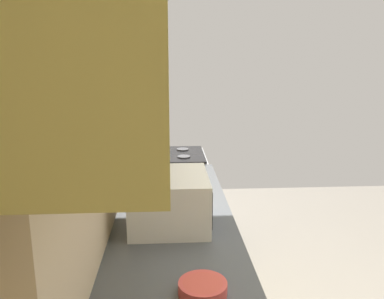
{
  "coord_description": "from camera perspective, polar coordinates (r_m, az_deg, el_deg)",
  "views": [
    {
      "loc": [
        -1.75,
        1.16,
        1.75
      ],
      "look_at": [
        -0.15,
        1.06,
        1.36
      ],
      "focal_mm": 36.28,
      "sensor_mm": 36.0,
      "label": 1
    }
  ],
  "objects": [
    {
      "name": "wall_back",
      "position": [
        1.82,
        -14.77,
        1.95
      ],
      "size": [
        4.13,
        0.12,
        2.8
      ],
      "primitive_type": "cube",
      "color": "beige",
      "rests_on": "ground_plane"
    },
    {
      "name": "bowl",
      "position": [
        1.53,
        1.59,
        -19.59
      ],
      "size": [
        0.18,
        0.18,
        0.05
      ],
      "color": "#D84C47",
      "rests_on": "counter_run"
    },
    {
      "name": "upper_cabinets",
      "position": [
        1.42,
        -10.12,
        20.35
      ],
      "size": [
        1.98,
        0.3,
        0.69
      ],
      "color": "#D8CC6C"
    },
    {
      "name": "oven_range",
      "position": [
        3.59,
        -3.09,
        -7.58
      ],
      "size": [
        0.62,
        0.63,
        1.07
      ],
      "color": "#B7BABF",
      "rests_on": "ground_plane"
    },
    {
      "name": "microwave",
      "position": [
        2.04,
        -3.29,
        -7.36
      ],
      "size": [
        0.45,
        0.41,
        0.27
      ],
      "color": "white",
      "rests_on": "counter_run"
    }
  ]
}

